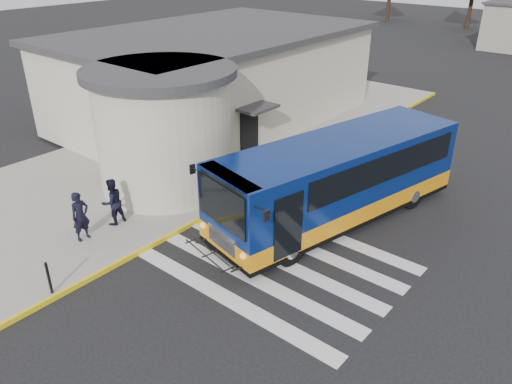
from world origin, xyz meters
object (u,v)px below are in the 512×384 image
Objects in this scene: transit_bus at (337,183)px; bollard at (49,278)px; pedestrian_a at (80,216)px; pedestrian_b at (112,202)px.

bollard is (-3.75, -9.08, -0.77)m from transit_bus.
pedestrian_a is 1.30m from pedestrian_b.
transit_bus is 10.63× the size of bollard.
transit_bus reaches higher than pedestrian_a.
pedestrian_a is 1.01× the size of pedestrian_b.
pedestrian_a reaches higher than bollard.
transit_bus reaches higher than pedestrian_b.
transit_bus is at bearing 135.75° from pedestrian_b.
bollard is at bearing 29.47° from pedestrian_b.
pedestrian_a reaches higher than pedestrian_b.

